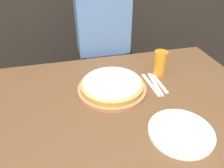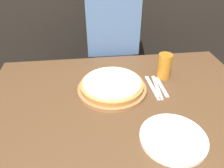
{
  "view_description": "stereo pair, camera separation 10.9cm",
  "coord_description": "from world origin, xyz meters",
  "px_view_note": "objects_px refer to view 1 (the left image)",
  "views": [
    {
      "loc": [
        -0.26,
        -0.8,
        1.43
      ],
      "look_at": [
        -0.04,
        0.08,
        0.82
      ],
      "focal_mm": 35.0,
      "sensor_mm": 36.0,
      "label": 1
    },
    {
      "loc": [
        -0.15,
        -0.82,
        1.43
      ],
      "look_at": [
        -0.04,
        0.08,
        0.82
      ],
      "focal_mm": 35.0,
      "sensor_mm": 36.0,
      "label": 2
    }
  ],
  "objects_px": {
    "beer_glass": "(160,62)",
    "dinner_knife": "(155,84)",
    "fork": "(151,85)",
    "diner_person": "(103,59)",
    "dinner_plate": "(181,132)",
    "spoon": "(159,83)",
    "pizza_on_board": "(112,86)"
  },
  "relations": [
    {
      "from": "beer_glass",
      "to": "fork",
      "type": "height_order",
      "value": "beer_glass"
    },
    {
      "from": "beer_glass",
      "to": "dinner_knife",
      "type": "relative_size",
      "value": 0.65
    },
    {
      "from": "beer_glass",
      "to": "dinner_plate",
      "type": "height_order",
      "value": "beer_glass"
    },
    {
      "from": "dinner_knife",
      "to": "diner_person",
      "type": "bearing_deg",
      "value": 107.89
    },
    {
      "from": "dinner_plate",
      "to": "diner_person",
      "type": "distance_m",
      "value": 0.9
    },
    {
      "from": "beer_glass",
      "to": "dinner_knife",
      "type": "xyz_separation_m",
      "value": [
        -0.06,
        -0.1,
        -0.07
      ]
    },
    {
      "from": "dinner_knife",
      "to": "diner_person",
      "type": "height_order",
      "value": "diner_person"
    },
    {
      "from": "pizza_on_board",
      "to": "dinner_knife",
      "type": "height_order",
      "value": "pizza_on_board"
    },
    {
      "from": "dinner_plate",
      "to": "beer_glass",
      "type": "bearing_deg",
      "value": 76.97
    },
    {
      "from": "pizza_on_board",
      "to": "beer_glass",
      "type": "height_order",
      "value": "beer_glass"
    },
    {
      "from": "beer_glass",
      "to": "spoon",
      "type": "height_order",
      "value": "beer_glass"
    },
    {
      "from": "dinner_plate",
      "to": "spoon",
      "type": "bearing_deg",
      "value": 79.24
    },
    {
      "from": "diner_person",
      "to": "pizza_on_board",
      "type": "bearing_deg",
      "value": -96.98
    },
    {
      "from": "pizza_on_board",
      "to": "fork",
      "type": "bearing_deg",
      "value": -0.45
    },
    {
      "from": "beer_glass",
      "to": "fork",
      "type": "bearing_deg",
      "value": -132.13
    },
    {
      "from": "fork",
      "to": "diner_person",
      "type": "xyz_separation_m",
      "value": [
        -0.15,
        0.53,
        -0.1
      ]
    },
    {
      "from": "diner_person",
      "to": "beer_glass",
      "type": "bearing_deg",
      "value": -61.82
    },
    {
      "from": "dinner_plate",
      "to": "dinner_knife",
      "type": "bearing_deg",
      "value": 83.24
    },
    {
      "from": "beer_glass",
      "to": "spoon",
      "type": "xyz_separation_m",
      "value": [
        -0.04,
        -0.1,
        -0.07
      ]
    },
    {
      "from": "pizza_on_board",
      "to": "beer_glass",
      "type": "bearing_deg",
      "value": 17.56
    },
    {
      "from": "beer_glass",
      "to": "fork",
      "type": "xyz_separation_m",
      "value": [
        -0.09,
        -0.1,
        -0.07
      ]
    },
    {
      "from": "fork",
      "to": "dinner_knife",
      "type": "relative_size",
      "value": 1.0
    },
    {
      "from": "dinner_knife",
      "to": "diner_person",
      "type": "xyz_separation_m",
      "value": [
        -0.17,
        0.53,
        -0.1
      ]
    },
    {
      "from": "fork",
      "to": "dinner_knife",
      "type": "distance_m",
      "value": 0.02
    },
    {
      "from": "dinner_knife",
      "to": "diner_person",
      "type": "relative_size",
      "value": 0.16
    },
    {
      "from": "pizza_on_board",
      "to": "dinner_plate",
      "type": "xyz_separation_m",
      "value": [
        0.19,
        -0.35,
        -0.02
      ]
    },
    {
      "from": "dinner_plate",
      "to": "fork",
      "type": "bearing_deg",
      "value": 87.3
    },
    {
      "from": "pizza_on_board",
      "to": "fork",
      "type": "distance_m",
      "value": 0.21
    },
    {
      "from": "diner_person",
      "to": "fork",
      "type": "bearing_deg",
      "value": -74.59
    },
    {
      "from": "pizza_on_board",
      "to": "dinner_plate",
      "type": "bearing_deg",
      "value": -61.06
    },
    {
      "from": "spoon",
      "to": "dinner_plate",
      "type": "bearing_deg",
      "value": -100.76
    },
    {
      "from": "pizza_on_board",
      "to": "diner_person",
      "type": "relative_size",
      "value": 0.25
    }
  ]
}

